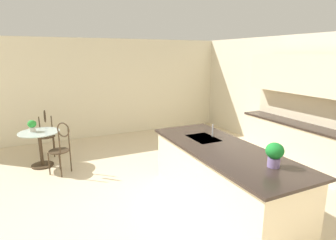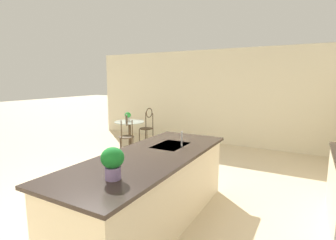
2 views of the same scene
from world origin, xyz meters
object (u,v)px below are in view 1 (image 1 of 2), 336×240
(bistro_table, at_px, (40,146))
(potted_plant_on_table, at_px, (32,125))
(chair_by_island, at_px, (61,146))
(chair_near_window, at_px, (46,131))
(potted_plant_counter_far, at_px, (275,153))

(bistro_table, bearing_deg, potted_plant_on_table, -126.59)
(bistro_table, bearing_deg, chair_by_island, 31.34)
(bistro_table, height_order, chair_by_island, chair_by_island)
(chair_near_window, xyz_separation_m, potted_plant_on_table, (0.57, -0.25, 0.30))
(bistro_table, distance_m, chair_by_island, 0.70)
(chair_near_window, height_order, chair_by_island, same)
(chair_near_window, height_order, potted_plant_counter_far, potted_plant_counter_far)
(chair_near_window, distance_m, chair_by_island, 1.27)
(chair_near_window, relative_size, potted_plant_counter_far, 3.34)
(potted_plant_counter_far, bearing_deg, chair_by_island, -143.72)
(bistro_table, height_order, potted_plant_on_table, potted_plant_on_table)
(bistro_table, xyz_separation_m, potted_plant_on_table, (-0.08, -0.11, 0.43))
(potted_plant_counter_far, bearing_deg, bistro_table, -144.48)
(potted_plant_counter_far, bearing_deg, potted_plant_on_table, -143.95)
(bistro_table, distance_m, potted_plant_counter_far, 4.57)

